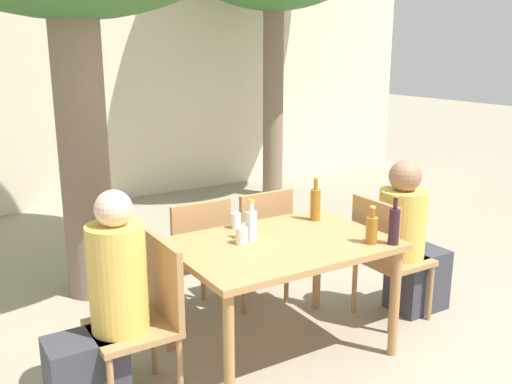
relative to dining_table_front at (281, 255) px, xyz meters
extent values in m
plane|color=gray|center=(0.00, 0.00, -0.67)|extent=(30.00, 30.00, 0.00)
cube|color=beige|center=(0.00, 4.26, 0.73)|extent=(10.00, 0.08, 2.80)
cylinder|color=#7A6651|center=(-0.76, 1.57, 0.45)|extent=(0.37, 0.37, 2.25)
cylinder|color=#7A6651|center=(2.13, 3.35, 0.56)|extent=(0.26, 0.26, 2.45)
cube|color=#B27F4C|center=(0.00, 0.00, 0.07)|extent=(1.31, 0.92, 0.04)
cylinder|color=#B27F4C|center=(-0.60, -0.40, -0.31)|extent=(0.06, 0.06, 0.72)
cylinder|color=#B27F4C|center=(0.60, -0.40, -0.31)|extent=(0.06, 0.06, 0.72)
cylinder|color=#B27F4C|center=(-0.60, 0.40, -0.31)|extent=(0.06, 0.06, 0.72)
cylinder|color=#B27F4C|center=(0.60, 0.40, -0.31)|extent=(0.06, 0.06, 0.72)
cube|color=#A87A4C|center=(-0.98, 0.00, -0.23)|extent=(0.44, 0.44, 0.04)
cube|color=#A87A4C|center=(-0.78, 0.00, 0.01)|extent=(0.04, 0.44, 0.45)
cylinder|color=#A87A4C|center=(-1.17, 0.19, -0.46)|extent=(0.04, 0.04, 0.42)
cylinder|color=#A87A4C|center=(-0.79, 0.19, -0.46)|extent=(0.04, 0.04, 0.42)
cylinder|color=#A87A4C|center=(-0.79, -0.19, -0.46)|extent=(0.04, 0.04, 0.42)
cube|color=#A87A4C|center=(0.98, 0.00, -0.23)|extent=(0.44, 0.44, 0.04)
cube|color=#A87A4C|center=(0.78, 0.00, 0.01)|extent=(0.04, 0.44, 0.45)
cylinder|color=#A87A4C|center=(1.17, -0.19, -0.46)|extent=(0.04, 0.04, 0.42)
cylinder|color=#A87A4C|center=(1.17, 0.19, -0.46)|extent=(0.04, 0.04, 0.42)
cylinder|color=#A87A4C|center=(0.79, -0.19, -0.46)|extent=(0.04, 0.04, 0.42)
cylinder|color=#A87A4C|center=(0.79, 0.19, -0.46)|extent=(0.04, 0.04, 0.42)
cube|color=#A87A4C|center=(-0.26, 0.78, -0.23)|extent=(0.44, 0.44, 0.04)
cube|color=#A87A4C|center=(-0.26, 0.58, 0.01)|extent=(0.44, 0.04, 0.45)
cylinder|color=#A87A4C|center=(-0.07, 0.97, -0.46)|extent=(0.04, 0.04, 0.42)
cylinder|color=#A87A4C|center=(-0.45, 0.97, -0.46)|extent=(0.04, 0.04, 0.42)
cylinder|color=#A87A4C|center=(-0.07, 0.59, -0.46)|extent=(0.04, 0.04, 0.42)
cylinder|color=#A87A4C|center=(-0.45, 0.59, -0.46)|extent=(0.04, 0.04, 0.42)
cube|color=#A87A4C|center=(0.26, 0.78, -0.23)|extent=(0.44, 0.44, 0.04)
cube|color=#A87A4C|center=(0.26, 0.58, 0.01)|extent=(0.44, 0.04, 0.45)
cylinder|color=#A87A4C|center=(0.45, 0.97, -0.46)|extent=(0.04, 0.04, 0.42)
cylinder|color=#A87A4C|center=(0.07, 0.97, -0.46)|extent=(0.04, 0.04, 0.42)
cylinder|color=#A87A4C|center=(0.45, 0.59, -0.46)|extent=(0.04, 0.04, 0.42)
cylinder|color=#A87A4C|center=(0.07, 0.59, -0.46)|extent=(0.04, 0.04, 0.42)
cube|color=#383842|center=(-1.24, 0.00, -0.44)|extent=(0.40, 0.27, 0.46)
cylinder|color=gold|center=(-1.04, 0.00, 0.08)|extent=(0.31, 0.31, 0.58)
sphere|color=beige|center=(-1.04, 0.00, 0.46)|extent=(0.20, 0.20, 0.20)
cube|color=#383842|center=(1.24, 0.00, -0.44)|extent=(0.40, 0.30, 0.46)
cylinder|color=gold|center=(1.04, 0.00, 0.03)|extent=(0.34, 0.34, 0.49)
sphere|color=#936B51|center=(1.04, 0.00, 0.38)|extent=(0.23, 0.23, 0.23)
cylinder|color=#331923|center=(0.55, -0.39, 0.20)|extent=(0.07, 0.07, 0.22)
cylinder|color=#331923|center=(0.55, -0.39, 0.35)|extent=(0.03, 0.03, 0.08)
cylinder|color=gold|center=(0.55, -0.39, 0.39)|extent=(0.03, 0.03, 0.01)
cylinder|color=silver|center=(-0.14, 0.13, 0.18)|extent=(0.07, 0.07, 0.18)
cylinder|color=silver|center=(-0.14, 0.13, 0.30)|extent=(0.03, 0.03, 0.06)
cylinder|color=gold|center=(-0.14, 0.13, 0.34)|extent=(0.04, 0.04, 0.01)
cylinder|color=#9E661E|center=(0.45, 0.25, 0.19)|extent=(0.07, 0.07, 0.22)
cylinder|color=#9E661E|center=(0.45, 0.25, 0.34)|extent=(0.03, 0.03, 0.08)
cylinder|color=gold|center=(0.45, 0.25, 0.38)|extent=(0.03, 0.03, 0.01)
cylinder|color=#9E661E|center=(0.45, -0.31, 0.17)|extent=(0.07, 0.07, 0.17)
cylinder|color=#9E661E|center=(0.45, -0.31, 0.28)|extent=(0.03, 0.03, 0.06)
cylinder|color=gold|center=(0.45, -0.31, 0.32)|extent=(0.03, 0.03, 0.01)
cylinder|color=silver|center=(-0.23, 0.10, 0.14)|extent=(0.07, 0.07, 0.10)
cylinder|color=white|center=(-0.11, 0.38, 0.14)|extent=(0.07, 0.07, 0.10)
camera|label=1|loc=(-1.87, -2.75, 1.26)|focal=40.00mm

